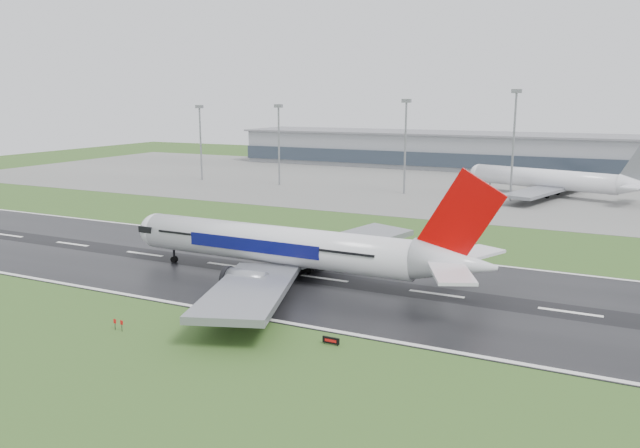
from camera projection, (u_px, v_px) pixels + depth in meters
The scene contains 11 objects.
ground at pixel (324, 279), 107.79m from camera, with size 520.00×520.00×0.00m, color #2C4E1C.
runway at pixel (324, 279), 107.78m from camera, with size 400.00×45.00×0.10m, color black.
apron at pixel (475, 187), 218.19m from camera, with size 400.00×130.00×0.08m, color slate.
terminal at pixel (505, 153), 269.69m from camera, with size 240.00×36.00×15.00m, color gray.
main_airliner at pixel (297, 224), 104.74m from camera, with size 67.21×64.01×19.84m, color silver, non-canonical shape.
parked_airliner at pixel (553, 169), 196.26m from camera, with size 59.86×55.74×17.55m, color silver, non-canonical shape.
runway_sign at pixel (331, 341), 78.93m from camera, with size 2.30×0.26×1.04m, color black, non-canonical shape.
floodmast_0 at pixel (201, 144), 235.50m from camera, with size 0.64×0.64×27.15m, color gray.
floodmast_1 at pixel (279, 147), 220.97m from camera, with size 0.64×0.64×27.59m, color gray.
floodmast_2 at pixel (405, 149), 200.85m from camera, with size 0.64×0.64×29.45m, color gray.
floodmast_3 at pixel (513, 148), 186.20m from camera, with size 0.64×0.64×32.33m, color gray.
Camera 1 is at (44.27, -93.78, 30.92)m, focal length 34.76 mm.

